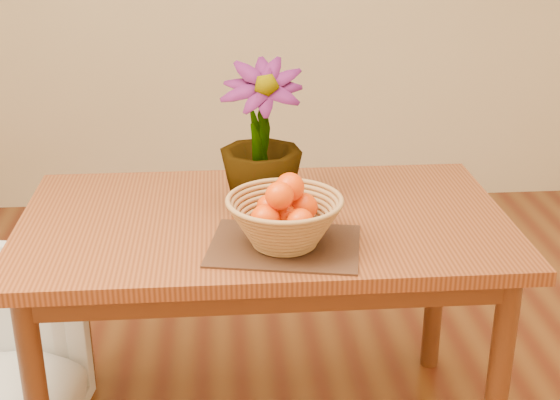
{
  "coord_description": "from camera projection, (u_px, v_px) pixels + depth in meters",
  "views": [
    {
      "loc": [
        -0.12,
        -1.75,
        1.65
      ],
      "look_at": [
        0.03,
        0.1,
        0.88
      ],
      "focal_mm": 50.0,
      "sensor_mm": 36.0,
      "label": 1
    }
  ],
  "objects": [
    {
      "name": "orange_pile",
      "position": [
        285.0,
        207.0,
        2.01
      ],
      "size": [
        0.18,
        0.18,
        0.14
      ],
      "rotation": [
        0.0,
        0.0,
        -0.02
      ],
      "color": "#E53D03",
      "rests_on": "wicker_basket"
    },
    {
      "name": "potted_plant",
      "position": [
        261.0,
        136.0,
        2.23
      ],
      "size": [
        0.27,
        0.27,
        0.43
      ],
      "primitive_type": "imported",
      "rotation": [
        0.0,
        0.0,
        -0.11
      ],
      "color": "#224E16",
      "rests_on": "table"
    },
    {
      "name": "table",
      "position": [
        265.0,
        244.0,
        2.27
      ],
      "size": [
        1.4,
        0.8,
        0.75
      ],
      "color": "brown",
      "rests_on": "floor"
    },
    {
      "name": "placemat",
      "position": [
        285.0,
        246.0,
        2.06
      ],
      "size": [
        0.44,
        0.36,
        0.01
      ],
      "primitive_type": "cube",
      "rotation": [
        0.0,
        0.0,
        -0.19
      ],
      "color": "#3D2516",
      "rests_on": "table"
    },
    {
      "name": "wicker_basket",
      "position": [
        285.0,
        223.0,
        2.03
      ],
      "size": [
        0.31,
        0.31,
        0.13
      ],
      "color": "#AC7747",
      "rests_on": "placemat"
    }
  ]
}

